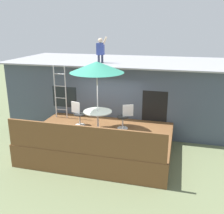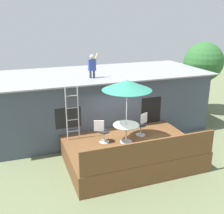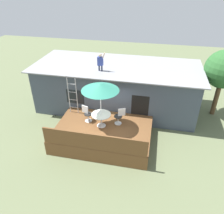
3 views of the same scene
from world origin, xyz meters
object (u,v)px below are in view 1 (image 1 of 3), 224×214
at_px(patio_table, 98,115).
at_px(patio_chair_right, 125,117).
at_px(patio_umbrella, 97,67).
at_px(person_figure, 101,49).
at_px(patio_chair_left, 78,114).
at_px(step_ladder, 60,92).

relative_size(patio_table, patio_chair_right, 1.13).
distance_m(patio_umbrella, patio_chair_right, 2.14).
xyz_separation_m(patio_table, patio_chair_right, (0.91, 0.44, -0.13)).
distance_m(person_figure, patio_chair_left, 3.17).
xyz_separation_m(patio_umbrella, patio_chair_left, (-0.89, 0.32, -1.89)).
bearing_deg(patio_table, patio_chair_left, 160.22).
bearing_deg(step_ladder, patio_chair_right, -10.81).
bearing_deg(patio_chair_left, step_ladder, 166.90).
distance_m(patio_table, patio_chair_left, 0.95).
bearing_deg(patio_table, person_figure, 104.15).
bearing_deg(person_figure, patio_umbrella, -75.85).
distance_m(patio_umbrella, patio_chair_left, 2.11).
bearing_deg(patio_chair_right, patio_table, -0.00).
relative_size(patio_table, patio_umbrella, 0.41).
bearing_deg(step_ladder, patio_chair_left, -32.88).
xyz_separation_m(patio_umbrella, person_figure, (-0.62, 2.48, 0.41)).
distance_m(patio_chair_left, patio_chair_right, 1.80).
relative_size(person_figure, patio_chair_right, 1.21).
bearing_deg(step_ladder, patio_table, -27.16).
bearing_deg(patio_umbrella, patio_chair_left, 160.22).
xyz_separation_m(patio_umbrella, patio_chair_right, (0.91, 0.44, -1.89)).
relative_size(step_ladder, person_figure, 1.98).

